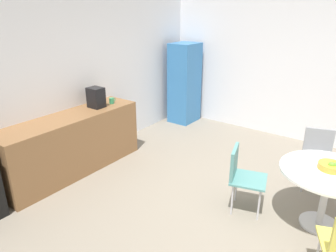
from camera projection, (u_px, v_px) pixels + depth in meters
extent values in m
plane|color=gray|center=(243.00, 223.00, 3.69)|extent=(6.00, 6.00, 0.00)
cube|color=silver|center=(72.00, 81.00, 4.89)|extent=(6.00, 0.10, 2.60)
cube|color=silver|center=(319.00, 73.00, 5.48)|extent=(0.10, 6.00, 2.60)
cube|color=brown|center=(72.00, 144.00, 4.72)|extent=(2.25, 0.60, 0.90)
cube|color=#3372B2|center=(185.00, 83.00, 6.71)|extent=(0.60, 0.50, 1.70)
cylinder|color=silver|center=(319.00, 224.00, 3.65)|extent=(0.44, 0.44, 0.03)
cylinder|color=silver|center=(324.00, 197.00, 3.52)|extent=(0.08, 0.08, 0.70)
cylinder|color=white|center=(330.00, 172.00, 3.40)|extent=(1.06, 1.06, 0.03)
cylinder|color=silver|center=(261.00, 191.00, 3.94)|extent=(0.02, 0.02, 0.42)
cylinder|color=silver|center=(259.00, 205.00, 3.67)|extent=(0.02, 0.02, 0.42)
cylinder|color=silver|center=(236.00, 186.00, 4.04)|extent=(0.02, 0.02, 0.42)
cylinder|color=silver|center=(232.00, 200.00, 3.77)|extent=(0.02, 0.02, 0.42)
cube|color=teal|center=(249.00, 179.00, 3.78)|extent=(0.52, 0.52, 0.03)
cube|color=teal|center=(234.00, 162.00, 3.76)|extent=(0.37, 0.14, 0.38)
cylinder|color=silver|center=(318.00, 249.00, 2.99)|extent=(0.02, 0.02, 0.42)
cylinder|color=silver|center=(329.00, 182.00, 4.15)|extent=(0.02, 0.02, 0.42)
cylinder|color=silver|center=(303.00, 178.00, 4.24)|extent=(0.02, 0.02, 0.42)
cylinder|color=silver|center=(326.00, 171.00, 4.42)|extent=(0.02, 0.02, 0.42)
cylinder|color=silver|center=(302.00, 168.00, 4.52)|extent=(0.02, 0.02, 0.42)
cube|color=gray|center=(317.00, 160.00, 4.25)|extent=(0.53, 0.53, 0.03)
cube|color=gray|center=(318.00, 141.00, 4.35)|extent=(0.15, 0.37, 0.38)
cylinder|color=gold|center=(331.00, 166.00, 3.41)|extent=(0.27, 0.27, 0.07)
sphere|color=orange|center=(334.00, 164.00, 3.39)|extent=(0.07, 0.07, 0.07)
sphere|color=#66B233|center=(336.00, 165.00, 3.37)|extent=(0.07, 0.07, 0.07)
sphere|color=#66B233|center=(332.00, 165.00, 3.37)|extent=(0.07, 0.07, 0.07)
sphere|color=yellow|center=(334.00, 164.00, 3.39)|extent=(0.07, 0.07, 0.07)
cylinder|color=#338C59|center=(112.00, 101.00, 5.13)|extent=(0.08, 0.08, 0.09)
torus|color=#338C59|center=(114.00, 100.00, 5.17)|extent=(0.06, 0.01, 0.06)
cube|color=black|center=(96.00, 98.00, 4.90)|extent=(0.20, 0.24, 0.32)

